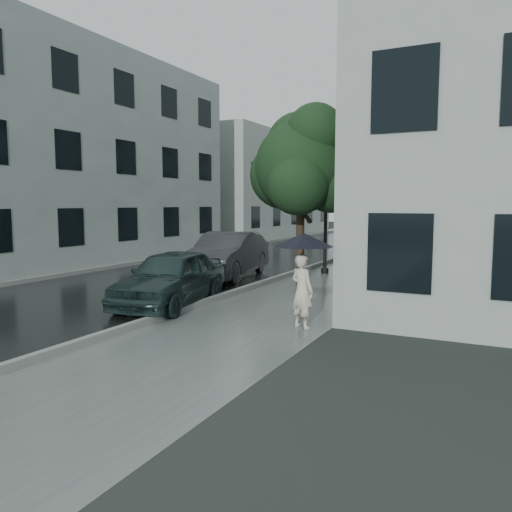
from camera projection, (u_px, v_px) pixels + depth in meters
The scene contains 14 objects.
ground at pixel (210, 334), 9.73m from camera, with size 120.00×120.00×0.00m, color black.
sidewalk at pixel (370, 266), 20.31m from camera, with size 3.50×60.00×0.01m, color slate.
kerb_near at pixel (327, 262), 21.11m from camera, with size 0.15×60.00×0.15m, color slate.
asphalt_road at pixel (253, 259), 22.66m from camera, with size 6.85×60.00×0.00m, color black.
kerb_far at pixel (189, 254), 24.19m from camera, with size 0.15×60.00×0.15m, color slate.
sidewalk_far at pixel (173, 255), 24.61m from camera, with size 1.70×60.00×0.01m, color #4C5451.
building_far_a at pixel (41, 154), 22.43m from camera, with size 7.02×20.00×9.50m.
building_far_b at pixel (257, 186), 42.12m from camera, with size 7.02×18.00×8.00m.
pedestrian at pixel (302, 291), 10.09m from camera, with size 0.55×0.36×1.52m, color #BDB6A6.
umbrella at pixel (304, 240), 9.97m from camera, with size 1.31×1.31×1.06m.
street_tree at pixel (302, 166), 15.36m from camera, with size 3.69×3.35×5.49m.
lamp_post at pixel (322, 194), 17.92m from camera, with size 0.85×0.32×4.99m.
car_near at pixel (171, 277), 12.39m from camera, with size 1.64×4.07×1.39m, color #182A29.
car_far at pixel (227, 255), 17.09m from camera, with size 1.64×4.70×1.55m, color #232428.
Camera 1 is at (5.02, -8.13, 2.53)m, focal length 35.00 mm.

